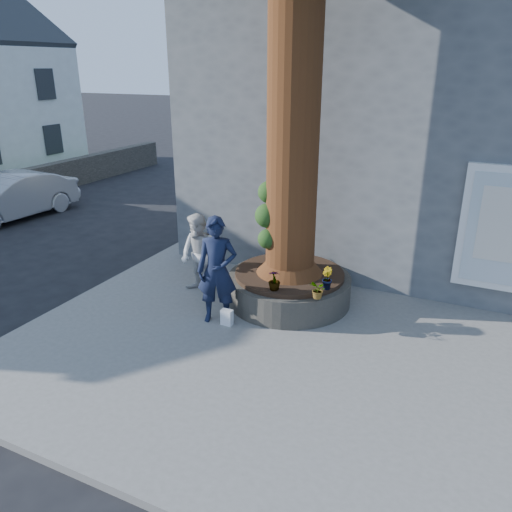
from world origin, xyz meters
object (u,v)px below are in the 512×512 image
at_px(man, 217,271).
at_px(car_silver, 10,197).
at_px(woman, 199,255).
at_px(planter, 289,287).

height_order(man, car_silver, man).
bearing_deg(woman, car_silver, -175.93).
height_order(planter, car_silver, car_silver).
relative_size(planter, man, 1.21).
relative_size(man, woman, 1.17).
bearing_deg(woman, man, -22.56).
relative_size(woman, car_silver, 0.40).
xyz_separation_m(planter, man, (-0.83, -1.25, 0.65)).
relative_size(planter, car_silver, 0.57).
xyz_separation_m(woman, car_silver, (-7.96, 2.29, -0.26)).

